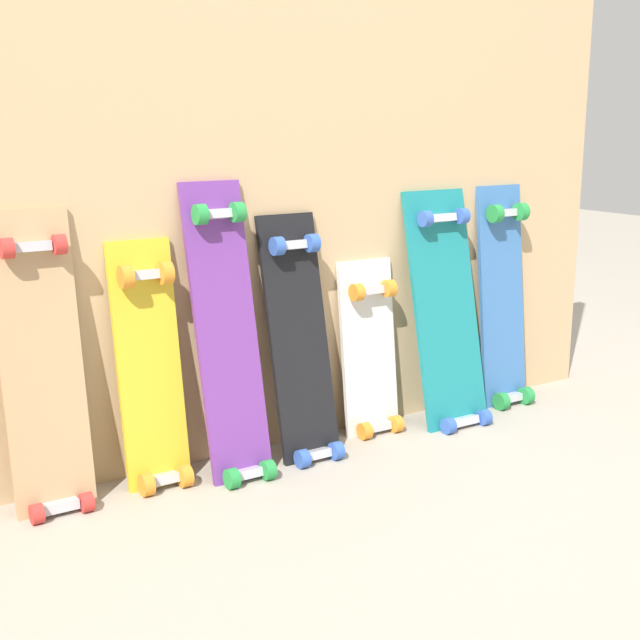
{
  "coord_description": "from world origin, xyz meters",
  "views": [
    {
      "loc": [
        -1.28,
        -2.08,
        0.95
      ],
      "look_at": [
        0.0,
        -0.07,
        0.39
      ],
      "focal_mm": 49.01,
      "sensor_mm": 36.0,
      "label": 1
    }
  ],
  "objects_px": {
    "skateboard_purple": "(229,345)",
    "skateboard_blue": "(503,306)",
    "skateboard_natural": "(44,378)",
    "skateboard_black": "(301,350)",
    "skateboard_teal": "(447,320)",
    "skateboard_yellow": "(151,377)",
    "skateboard_white": "(370,358)"
  },
  "relations": [
    {
      "from": "skateboard_purple",
      "to": "skateboard_blue",
      "type": "xyz_separation_m",
      "value": [
        1.04,
        0.05,
        -0.02
      ]
    },
    {
      "from": "skateboard_natural",
      "to": "skateboard_black",
      "type": "bearing_deg",
      "value": -2.35
    },
    {
      "from": "skateboard_natural",
      "to": "skateboard_black",
      "type": "relative_size",
      "value": 1.07
    },
    {
      "from": "skateboard_natural",
      "to": "skateboard_teal",
      "type": "bearing_deg",
      "value": -1.53
    },
    {
      "from": "skateboard_purple",
      "to": "skateboard_teal",
      "type": "relative_size",
      "value": 1.07
    },
    {
      "from": "skateboard_teal",
      "to": "skateboard_natural",
      "type": "bearing_deg",
      "value": 178.47
    },
    {
      "from": "skateboard_black",
      "to": "skateboard_blue",
      "type": "distance_m",
      "value": 0.81
    },
    {
      "from": "skateboard_yellow",
      "to": "skateboard_black",
      "type": "relative_size",
      "value": 0.94
    },
    {
      "from": "skateboard_purple",
      "to": "skateboard_blue",
      "type": "relative_size",
      "value": 1.07
    },
    {
      "from": "skateboard_natural",
      "to": "skateboard_yellow",
      "type": "distance_m",
      "value": 0.28
    },
    {
      "from": "skateboard_yellow",
      "to": "skateboard_blue",
      "type": "relative_size",
      "value": 0.89
    },
    {
      "from": "skateboard_yellow",
      "to": "skateboard_teal",
      "type": "bearing_deg",
      "value": -2.03
    },
    {
      "from": "skateboard_black",
      "to": "skateboard_teal",
      "type": "relative_size",
      "value": 0.94
    },
    {
      "from": "skateboard_blue",
      "to": "skateboard_yellow",
      "type": "bearing_deg",
      "value": -179.65
    },
    {
      "from": "skateboard_yellow",
      "to": "skateboard_purple",
      "type": "distance_m",
      "value": 0.22
    },
    {
      "from": "skateboard_teal",
      "to": "skateboard_black",
      "type": "bearing_deg",
      "value": 179.56
    },
    {
      "from": "skateboard_yellow",
      "to": "skateboard_black",
      "type": "bearing_deg",
      "value": -3.97
    },
    {
      "from": "skateboard_blue",
      "to": "skateboard_white",
      "type": "bearing_deg",
      "value": 179.02
    },
    {
      "from": "skateboard_black",
      "to": "skateboard_white",
      "type": "xyz_separation_m",
      "value": [
        0.27,
        0.05,
        -0.08
      ]
    },
    {
      "from": "skateboard_yellow",
      "to": "skateboard_blue",
      "type": "height_order",
      "value": "skateboard_blue"
    },
    {
      "from": "skateboard_white",
      "to": "skateboard_teal",
      "type": "distance_m",
      "value": 0.28
    },
    {
      "from": "skateboard_purple",
      "to": "skateboard_blue",
      "type": "bearing_deg",
      "value": 2.59
    },
    {
      "from": "skateboard_purple",
      "to": "skateboard_white",
      "type": "height_order",
      "value": "skateboard_purple"
    },
    {
      "from": "skateboard_yellow",
      "to": "skateboard_black",
      "type": "xyz_separation_m",
      "value": [
        0.44,
        -0.03,
        0.02
      ]
    },
    {
      "from": "skateboard_yellow",
      "to": "skateboard_purple",
      "type": "relative_size",
      "value": 0.83
    },
    {
      "from": "skateboard_white",
      "to": "skateboard_blue",
      "type": "xyz_separation_m",
      "value": [
        0.54,
        -0.01,
        0.1
      ]
    },
    {
      "from": "skateboard_yellow",
      "to": "skateboard_teal",
      "type": "distance_m",
      "value": 0.97
    },
    {
      "from": "skateboard_blue",
      "to": "skateboard_natural",
      "type": "bearing_deg",
      "value": -179.67
    },
    {
      "from": "skateboard_black",
      "to": "skateboard_white",
      "type": "bearing_deg",
      "value": 9.72
    },
    {
      "from": "skateboard_white",
      "to": "skateboard_blue",
      "type": "relative_size",
      "value": 0.75
    },
    {
      "from": "skateboard_purple",
      "to": "skateboard_blue",
      "type": "distance_m",
      "value": 1.04
    },
    {
      "from": "skateboard_yellow",
      "to": "skateboard_white",
      "type": "distance_m",
      "value": 0.71
    }
  ]
}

